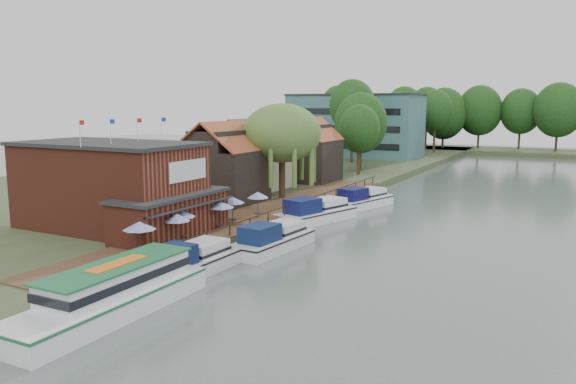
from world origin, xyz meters
The scene contains 28 objects.
ground centered at (0.00, 0.00, 0.00)m, with size 260.00×260.00×0.00m, color #4B5653.
land_bank centered at (-30.00, 35.00, 0.50)m, with size 50.00×140.00×1.00m, color #384728.
quay_deck centered at (-8.00, 10.00, 1.05)m, with size 6.00×50.00×0.10m, color #47301E.
quay_rail centered at (-5.30, 10.50, 1.50)m, with size 0.20×49.00×1.00m, color black, non-canonical shape.
pub centered at (-14.00, -1.00, 4.65)m, with size 20.00×11.00×7.30m, color maroon, non-canonical shape.
hotel_block centered at (-22.00, 70.00, 7.15)m, with size 25.40×12.40×12.30m, color #38666B, non-canonical shape.
cottage_a centered at (-15.00, 14.00, 5.25)m, with size 8.60×7.60×8.50m, color black, non-canonical shape.
cottage_b centered at (-18.00, 24.00, 5.25)m, with size 9.60×8.60×8.50m, color beige, non-canonical shape.
cottage_c centered at (-14.00, 33.00, 5.25)m, with size 7.60×7.60×8.50m, color black, non-canonical shape.
willow centered at (-10.50, 19.00, 6.21)m, with size 8.60×8.60×10.43m, color #476B2D, non-canonical shape.
umbrella_0 centered at (-7.40, -6.74, 2.29)m, with size 2.27×2.27×2.38m, color #1B3498, non-canonical shape.
umbrella_1 centered at (-6.95, -3.37, 2.29)m, with size 2.00×2.00×2.38m, color navy, non-canonical shape.
umbrella_2 centered at (-7.60, -1.98, 2.29)m, with size 2.09×2.09×2.38m, color #19458E, non-canonical shape.
umbrella_3 centered at (-7.25, 2.48, 2.29)m, with size 2.38×2.38×2.38m, color navy, non-canonical shape.
umbrella_4 centered at (-7.55, 4.78, 2.29)m, with size 2.12×2.12×2.38m, color navy, non-canonical shape.
umbrella_5 centered at (-7.02, 8.12, 2.29)m, with size 1.98×1.98×2.38m, color navy, non-canonical shape.
cruiser_0 centered at (-3.92, -5.78, 1.18)m, with size 3.14×9.72×2.35m, color silver, non-canonical shape.
cruiser_1 centered at (-2.17, 2.42, 1.18)m, with size 3.14×9.73×2.35m, color silver, non-canonical shape.
cruiser_2 centered at (-3.77, 13.67, 1.26)m, with size 3.34×10.32×2.52m, color white, non-canonical shape.
cruiser_3 centered at (-2.56, 23.12, 1.17)m, with size 3.14×9.71×2.35m, color white, non-canonical shape.
tour_boat centered at (-3.15, -13.72, 1.40)m, with size 3.64×12.88×2.81m, color silver, non-canonical shape.
swan centered at (-3.25, -10.10, 0.22)m, with size 0.44×0.44×0.44m, color white.
bank_tree_0 centered at (-10.63, 42.69, 6.15)m, with size 6.04×6.04×10.29m, color #143811, non-canonical shape.
bank_tree_1 centered at (-12.50, 48.13, 7.06)m, with size 8.23×8.23×12.13m, color #143811, non-canonical shape.
bank_tree_2 centered at (-17.98, 58.25, 8.31)m, with size 8.08×8.08×14.63m, color #143811, non-canonical shape.
bank_tree_3 centered at (-16.71, 79.94, 7.37)m, with size 8.53×8.53×12.74m, color #143811, non-canonical shape.
bank_tree_4 centered at (-10.07, 85.78, 7.63)m, with size 7.29×7.29×13.26m, color #143811, non-canonical shape.
bank_tree_5 centered at (-14.08, 94.24, 8.08)m, with size 8.08×8.08×14.16m, color #143811, non-canonical shape.
Camera 1 is at (19.03, -34.74, 11.37)m, focal length 35.00 mm.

